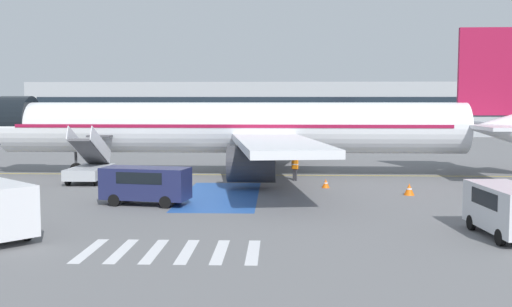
# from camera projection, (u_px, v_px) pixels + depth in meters

# --- Properties ---
(ground_plane) EXTENTS (600.00, 600.00, 0.00)m
(ground_plane) POSITION_uv_depth(u_px,v_px,m) (210.00, 176.00, 43.82)
(ground_plane) COLOR slate
(apron_leadline_yellow) EXTENTS (77.96, 1.03, 0.01)m
(apron_leadline_yellow) POSITION_uv_depth(u_px,v_px,m) (233.00, 175.00, 44.57)
(apron_leadline_yellow) COLOR gold
(apron_leadline_yellow) RESTS_ON ground_plane
(apron_stand_patch_blue) EXTENTS (4.33, 10.95, 0.01)m
(apron_stand_patch_blue) POSITION_uv_depth(u_px,v_px,m) (221.00, 196.00, 34.66)
(apron_stand_patch_blue) COLOR #2856A8
(apron_stand_patch_blue) RESTS_ON ground_plane
(apron_walkway_bar_0) EXTENTS (0.44, 3.60, 0.01)m
(apron_walkway_bar_0) POSITION_uv_depth(u_px,v_px,m) (89.00, 251.00, 21.89)
(apron_walkway_bar_0) COLOR silver
(apron_walkway_bar_0) RESTS_ON ground_plane
(apron_walkway_bar_1) EXTENTS (0.44, 3.60, 0.01)m
(apron_walkway_bar_1) POSITION_uv_depth(u_px,v_px,m) (122.00, 251.00, 21.84)
(apron_walkway_bar_1) COLOR silver
(apron_walkway_bar_1) RESTS_ON ground_plane
(apron_walkway_bar_2) EXTENTS (0.44, 3.60, 0.01)m
(apron_walkway_bar_2) POSITION_uv_depth(u_px,v_px,m) (155.00, 251.00, 21.80)
(apron_walkway_bar_2) COLOR silver
(apron_walkway_bar_2) RESTS_ON ground_plane
(apron_walkway_bar_3) EXTENTS (0.44, 3.60, 0.01)m
(apron_walkway_bar_3) POSITION_uv_depth(u_px,v_px,m) (187.00, 251.00, 21.76)
(apron_walkway_bar_3) COLOR silver
(apron_walkway_bar_3) RESTS_ON ground_plane
(apron_walkway_bar_4) EXTENTS (0.44, 3.60, 0.01)m
(apron_walkway_bar_4) POSITION_uv_depth(u_px,v_px,m) (220.00, 252.00, 21.72)
(apron_walkway_bar_4) COLOR silver
(apron_walkway_bar_4) RESTS_ON ground_plane
(apron_walkway_bar_5) EXTENTS (0.44, 3.60, 0.01)m
(apron_walkway_bar_5) POSITION_uv_depth(u_px,v_px,m) (253.00, 252.00, 21.68)
(apron_walkway_bar_5) COLOR silver
(apron_walkway_bar_5) RESTS_ON ground_plane
(airliner) EXTENTS (43.69, 33.68, 10.74)m
(airliner) POSITION_uv_depth(u_px,v_px,m) (242.00, 128.00, 44.24)
(airliner) COLOR silver
(airliner) RESTS_ON ground_plane
(boarding_stairs_forward) EXTENTS (2.25, 5.25, 3.90)m
(boarding_stairs_forward) POSITION_uv_depth(u_px,v_px,m) (90.00, 168.00, 40.52)
(boarding_stairs_forward) COLOR #ADB2BA
(boarding_stairs_forward) RESTS_ON ground_plane
(fuel_tanker) EXTENTS (8.84, 2.89, 3.21)m
(fuel_tanker) POSITION_uv_depth(u_px,v_px,m) (322.00, 135.00, 69.54)
(fuel_tanker) COLOR #38383D
(fuel_tanker) RESTS_ON ground_plane
(service_van_2) EXTENTS (4.82, 2.57, 1.98)m
(service_van_2) POSITION_uv_depth(u_px,v_px,m) (146.00, 182.00, 31.55)
(service_van_2) COLOR #1E234C
(service_van_2) RESTS_ON ground_plane
(service_van_3) EXTENTS (2.22, 4.64, 2.07)m
(service_van_3) POSITION_uv_depth(u_px,v_px,m) (508.00, 207.00, 23.93)
(service_van_3) COLOR silver
(service_van_3) RESTS_ON ground_plane
(ground_crew_0) EXTENTS (0.43, 0.49, 1.77)m
(ground_crew_0) POSITION_uv_depth(u_px,v_px,m) (229.00, 165.00, 41.63)
(ground_crew_0) COLOR black
(ground_crew_0) RESTS_ON ground_plane
(ground_crew_1) EXTENTS (0.49, 0.42, 1.68)m
(ground_crew_1) POSITION_uv_depth(u_px,v_px,m) (295.00, 167.00, 41.23)
(ground_crew_1) COLOR #2D2D33
(ground_crew_1) RESTS_ON ground_plane
(traffic_cone_0) EXTENTS (0.51, 0.51, 0.56)m
(traffic_cone_0) POSITION_uv_depth(u_px,v_px,m) (326.00, 183.00, 37.86)
(traffic_cone_0) COLOR orange
(traffic_cone_0) RESTS_ON ground_plane
(traffic_cone_1) EXTENTS (0.50, 0.50, 0.56)m
(traffic_cone_1) POSITION_uv_depth(u_px,v_px,m) (174.00, 181.00, 39.17)
(traffic_cone_1) COLOR orange
(traffic_cone_1) RESTS_ON ground_plane
(traffic_cone_2) EXTENTS (0.61, 0.61, 0.68)m
(traffic_cone_2) POSITION_uv_depth(u_px,v_px,m) (409.00, 189.00, 34.87)
(traffic_cone_2) COLOR orange
(traffic_cone_2) RESTS_ON ground_plane
(terminal_building) EXTENTS (99.68, 12.10, 8.53)m
(terminal_building) POSITION_uv_depth(u_px,v_px,m) (337.00, 109.00, 98.75)
(terminal_building) COLOR #9EA3A8
(terminal_building) RESTS_ON ground_plane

